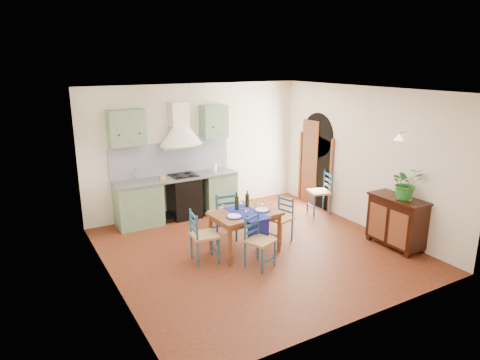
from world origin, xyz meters
The scene contains 13 objects.
floor centered at (0.00, 0.00, 0.00)m, with size 5.00×5.00×0.00m, color #421C0E.
back_wall centered at (-0.47, 2.29, 1.05)m, with size 5.00×0.96×2.80m.
right_wall centered at (2.50, 0.28, 1.34)m, with size 0.26×5.00×2.80m.
left_wall centered at (-2.50, 0.00, 1.40)m, with size 0.04×5.00×2.80m, color silver.
ceiling centered at (0.00, 0.00, 2.80)m, with size 5.00×5.00×0.01m, color white.
dining_table centered at (-0.20, 0.02, 0.65)m, with size 1.20×0.92×1.05m.
chair_near centered at (-0.30, -0.56, 0.45)m, with size 0.52×0.52×0.87m.
chair_far centered at (-0.30, 0.66, 0.50)m, with size 0.49×0.49×0.97m.
chair_left centered at (-1.02, 0.03, 0.47)m, with size 0.47×0.47×0.90m.
chair_right centered at (0.62, 0.13, 0.43)m, with size 0.48×0.48×0.83m.
chair_spare centered at (2.23, 0.90, 0.49)m, with size 0.55×0.55×0.94m.
sideboard centered at (2.26, -1.14, 0.51)m, with size 0.50×1.05×0.94m.
potted_plant centered at (2.28, -1.24, 1.22)m, with size 0.52×0.45×0.58m, color #236A27.
Camera 1 is at (-3.74, -5.97, 3.27)m, focal length 32.00 mm.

